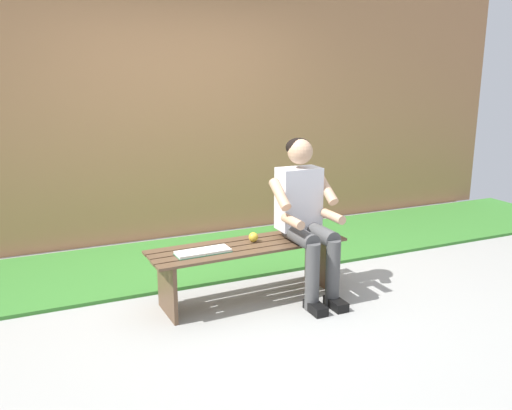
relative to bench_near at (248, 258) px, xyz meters
name	(u,v)px	position (x,y,z in m)	size (l,w,h in m)	color
ground_plane	(154,399)	(1.01, 1.00, -0.36)	(10.00, 7.00, 0.04)	#9E9E99
grass_strip	(206,257)	(0.00, -1.05, -0.33)	(9.00, 1.35, 0.03)	#387A2D
brick_wall	(127,102)	(0.50, -1.99, 1.12)	(9.50, 0.24, 2.92)	#B27A51
bench_near	(248,258)	(0.00, 0.00, 0.00)	(1.59, 0.51, 0.45)	brown
person_seated	(306,212)	(-0.45, 0.10, 0.35)	(0.50, 0.69, 1.26)	silver
apple	(253,237)	(-0.06, -0.04, 0.15)	(0.08, 0.08, 0.08)	gold
book_open	(203,252)	(0.39, 0.06, 0.12)	(0.42, 0.18, 0.02)	white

